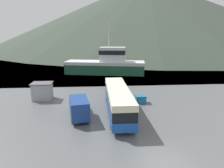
# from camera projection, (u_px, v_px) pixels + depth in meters

# --- Properties ---
(ground_plane) EXTENTS (400.00, 400.00, 0.00)m
(ground_plane) POSITION_uv_depth(u_px,v_px,m) (166.00, 162.00, 14.68)
(ground_plane) COLOR #515456
(water_surface) EXTENTS (240.00, 240.00, 0.00)m
(water_surface) POSITION_uv_depth(u_px,v_px,m) (103.00, 48.00, 153.10)
(water_surface) COLOR #475B6B
(water_surface) RESTS_ON ground
(hill_backdrop) EXTENTS (227.64, 227.64, 50.95)m
(hill_backdrop) POSITION_uv_depth(u_px,v_px,m) (146.00, 14.00, 156.92)
(hill_backdrop) COLOR #333D33
(hill_backdrop) RESTS_ON ground
(tour_bus) EXTENTS (2.42, 12.30, 3.05)m
(tour_bus) POSITION_uv_depth(u_px,v_px,m) (118.00, 99.00, 23.71)
(tour_bus) COLOR #194799
(tour_bus) RESTS_ON ground
(delivery_van) EXTENTS (2.83, 5.91, 2.32)m
(delivery_van) POSITION_uv_depth(u_px,v_px,m) (79.00, 107.00, 22.55)
(delivery_van) COLOR navy
(delivery_van) RESTS_ON ground
(fishing_boat) EXTENTS (19.57, 8.83, 12.28)m
(fishing_boat) POSITION_uv_depth(u_px,v_px,m) (107.00, 64.00, 48.32)
(fishing_boat) COLOR #1E5138
(fishing_boat) RESTS_ON water_surface
(storage_bin) EXTENTS (1.45, 1.30, 1.02)m
(storage_bin) POSITION_uv_depth(u_px,v_px,m) (141.00, 99.00, 27.58)
(storage_bin) COLOR teal
(storage_bin) RESTS_ON ground
(dock_kiosk) EXTENTS (2.88, 2.36, 2.46)m
(dock_kiosk) POSITION_uv_depth(u_px,v_px,m) (42.00, 91.00, 28.93)
(dock_kiosk) COLOR #93999E
(dock_kiosk) RESTS_ON ground
(small_boat) EXTENTS (6.76, 5.77, 1.02)m
(small_boat) POSITION_uv_depth(u_px,v_px,m) (116.00, 65.00, 60.16)
(small_boat) COLOR black
(small_boat) RESTS_ON water_surface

